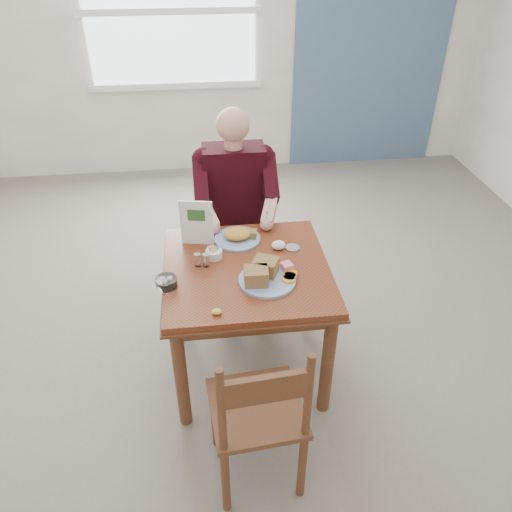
{
  "coord_description": "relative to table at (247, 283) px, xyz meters",
  "views": [
    {
      "loc": [
        -0.22,
        -2.21,
        2.34
      ],
      "look_at": [
        0.05,
        0.0,
        0.82
      ],
      "focal_mm": 35.0,
      "sensor_mm": 36.0,
      "label": 1
    }
  ],
  "objects": [
    {
      "name": "far_plate",
      "position": [
        -0.02,
        0.28,
        0.14
      ],
      "size": [
        0.32,
        0.32,
        0.07
      ],
      "color": "white",
      "rests_on": "table"
    },
    {
      "name": "napkin",
      "position": [
        0.2,
        0.16,
        0.14
      ],
      "size": [
        0.09,
        0.08,
        0.05
      ],
      "primitive_type": "ellipsoid",
      "rotation": [
        0.0,
        0.0,
        -0.18
      ],
      "color": "white",
      "rests_on": "table"
    },
    {
      "name": "wall_back",
      "position": [
        0.0,
        3.0,
        0.76
      ],
      "size": [
        5.5,
        0.0,
        5.5
      ],
      "primitive_type": "plane",
      "rotation": [
        1.57,
        0.0,
        0.0
      ],
      "color": "white",
      "rests_on": "ground"
    },
    {
      "name": "shakers",
      "position": [
        -0.24,
        0.04,
        0.15
      ],
      "size": [
        0.09,
        0.05,
        0.08
      ],
      "color": "white",
      "rests_on": "table"
    },
    {
      "name": "floor",
      "position": [
        0.0,
        0.0,
        -0.64
      ],
      "size": [
        6.0,
        6.0,
        0.0
      ],
      "primitive_type": "plane",
      "color": "#6A6356",
      "rests_on": "ground"
    },
    {
      "name": "metal_dish",
      "position": [
        0.28,
        0.15,
        0.12
      ],
      "size": [
        0.1,
        0.1,
        0.01
      ],
      "primitive_type": "cylinder",
      "rotation": [
        0.0,
        0.0,
        -0.2
      ],
      "color": "silver",
      "rests_on": "table"
    },
    {
      "name": "window",
      "position": [
        -0.4,
        2.97,
        0.96
      ],
      "size": [
        1.72,
        0.04,
        1.42
      ],
      "color": "white",
      "rests_on": "wall_back"
    },
    {
      "name": "chair_near",
      "position": [
        -0.03,
        -0.77,
        -0.16
      ],
      "size": [
        0.45,
        0.45,
        0.95
      ],
      "color": "brown",
      "rests_on": "ground"
    },
    {
      "name": "table",
      "position": [
        0.0,
        0.0,
        0.0
      ],
      "size": [
        0.92,
        0.92,
        0.75
      ],
      "color": "maroon",
      "rests_on": "ground"
    },
    {
      "name": "chair_far",
      "position": [
        0.0,
        0.8,
        -0.16
      ],
      "size": [
        0.42,
        0.42,
        0.95
      ],
      "color": "brown",
      "rests_on": "ground"
    },
    {
      "name": "creamer",
      "position": [
        -0.43,
        -0.12,
        0.14
      ],
      "size": [
        0.14,
        0.14,
        0.05
      ],
      "color": "white",
      "rests_on": "table"
    },
    {
      "name": "lemon_wedge",
      "position": [
        -0.18,
        -0.37,
        0.13
      ],
      "size": [
        0.05,
        0.04,
        0.03
      ],
      "primitive_type": "ellipsoid",
      "rotation": [
        0.0,
        0.0,
        -0.02
      ],
      "color": "yellow",
      "rests_on": "table"
    },
    {
      "name": "caddy",
      "position": [
        -0.17,
        0.11,
        0.14
      ],
      "size": [
        0.1,
        0.1,
        0.07
      ],
      "color": "white",
      "rests_on": "table"
    },
    {
      "name": "accent_panel",
      "position": [
        1.6,
        2.98,
        0.76
      ],
      "size": [
        1.6,
        0.02,
        2.8
      ],
      "primitive_type": "cube",
      "color": "#466182",
      "rests_on": "ground"
    },
    {
      "name": "diner",
      "position": [
        0.0,
        0.71,
        0.17
      ],
      "size": [
        0.53,
        0.56,
        1.39
      ],
      "color": "gray",
      "rests_on": "chair_far"
    },
    {
      "name": "near_plate",
      "position": [
        0.08,
        -0.13,
        0.15
      ],
      "size": [
        0.35,
        0.35,
        0.1
      ],
      "color": "white",
      "rests_on": "table"
    },
    {
      "name": "menu",
      "position": [
        -0.26,
        0.27,
        0.25
      ],
      "size": [
        0.19,
        0.05,
        0.28
      ],
      "color": "white",
      "rests_on": "table"
    }
  ]
}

